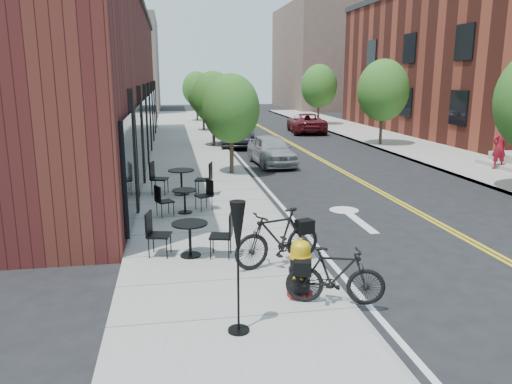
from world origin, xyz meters
TOP-DOWN VIEW (x-y plane):
  - ground at (0.00, 0.00)m, footprint 120.00×120.00m
  - sidewalk_near at (-2.00, 10.00)m, footprint 4.00×70.00m
  - sidewalk_far at (10.00, 10.00)m, footprint 4.00×70.00m
  - building_near at (-6.50, 14.00)m, footprint 5.00×28.00m
  - bg_building_left at (-8.00, 48.00)m, footprint 8.00×14.00m
  - bg_building_right at (16.00, 50.00)m, footprint 10.00×16.00m
  - tree_near_a at (-0.60, 9.00)m, footprint 2.20×2.20m
  - tree_near_b at (-0.60, 17.00)m, footprint 2.30×2.30m
  - tree_near_c at (-0.60, 25.00)m, footprint 2.10×2.10m
  - tree_near_d at (-0.60, 33.00)m, footprint 2.40×2.40m
  - tree_far_b at (8.60, 16.00)m, footprint 2.80×2.80m
  - tree_far_c at (8.60, 28.00)m, footprint 2.80×2.80m
  - fire_hydrant at (-0.82, -2.39)m, footprint 0.47×0.47m
  - bicycle_left at (-0.90, -0.93)m, footprint 1.98×1.11m
  - bicycle_right at (-0.34, -2.80)m, footprint 1.70×0.89m
  - bistro_set_a at (-2.60, -0.12)m, footprint 1.79×0.90m
  - bistro_set_b at (-2.60, 3.33)m, footprint 1.61×0.99m
  - bistro_set_c at (-2.63, 5.60)m, footprint 1.97×1.01m
  - patio_umbrella at (-2.03, -3.45)m, footprint 0.32×0.32m
  - parked_car_a at (1.41, 11.14)m, footprint 1.80×3.97m
  - parked_car_b at (0.80, 17.61)m, footprint 2.36×5.17m
  - parked_car_c at (1.11, 24.76)m, footprint 2.10×4.56m
  - parked_car_far at (6.34, 23.31)m, footprint 2.69×5.01m
  - pedestrian at (10.20, 7.98)m, footprint 0.68×0.47m

SIDE VIEW (x-z plane):
  - ground at x=0.00m, z-range 0.00..0.00m
  - sidewalk_near at x=-2.00m, z-range 0.00..0.12m
  - sidewalk_far at x=10.00m, z-range 0.00..0.12m
  - bistro_set_b at x=-2.60m, z-range 0.12..0.98m
  - bistro_set_a at x=-2.60m, z-range 0.12..1.06m
  - fire_hydrant at x=-0.82m, z-range 0.09..1.12m
  - bicycle_right at x=-0.34m, z-range 0.12..1.10m
  - bistro_set_c at x=-2.63m, z-range 0.12..1.16m
  - parked_car_c at x=1.11m, z-range 0.00..1.29m
  - parked_car_a at x=1.41m, z-range 0.00..1.32m
  - parked_car_far at x=6.34m, z-range 0.00..1.34m
  - bicycle_left at x=-0.90m, z-range 0.12..1.27m
  - parked_car_b at x=0.80m, z-range 0.00..1.64m
  - pedestrian at x=10.20m, z-range 0.12..1.91m
  - patio_umbrella at x=-2.03m, z-range 0.55..2.54m
  - tree_near_c at x=-0.60m, z-range 0.69..4.37m
  - tree_near_a at x=-0.60m, z-range 0.70..4.51m
  - tree_near_b at x=-0.60m, z-range 0.72..4.70m
  - tree_near_d at x=-0.60m, z-range 0.73..4.85m
  - tree_far_b at x=8.60m, z-range 0.75..5.37m
  - tree_far_c at x=8.60m, z-range 0.75..5.37m
  - building_near at x=-6.50m, z-range 0.00..7.00m
  - bg_building_left at x=-8.00m, z-range 0.00..10.00m
  - bg_building_right at x=16.00m, z-range 0.00..12.00m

